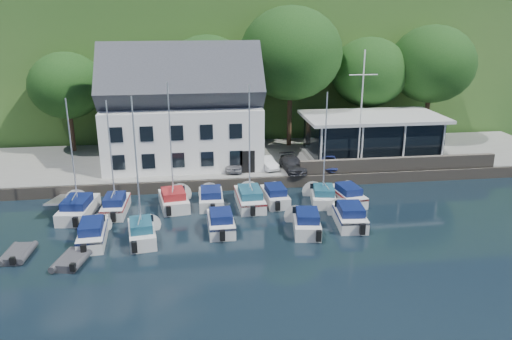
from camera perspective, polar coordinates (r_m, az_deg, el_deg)
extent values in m
plane|color=black|center=(33.19, 4.20, -8.58)|extent=(180.00, 180.00, 0.00)
cube|color=gray|center=(49.07, 0.08, 1.04)|extent=(60.00, 13.00, 1.00)
cube|color=#5C5449|center=(42.96, 1.25, -1.47)|extent=(60.00, 0.30, 1.00)
cube|color=#2D5821|center=(91.48, -3.79, 13.69)|extent=(160.00, 75.00, 16.00)
cube|color=#5E6633|center=(100.05, 0.60, 18.77)|extent=(50.00, 30.00, 0.30)
cube|color=#5C5449|center=(46.30, 16.02, 0.69)|extent=(18.00, 0.50, 1.20)
imported|color=#A4A5A9|center=(44.75, -2.54, 0.84)|extent=(1.88, 3.82, 1.25)
imported|color=white|center=(45.14, 1.13, 0.90)|extent=(2.07, 3.54, 1.10)
imported|color=#292A2E|center=(44.55, 4.21, 0.69)|extent=(2.04, 4.28, 1.21)
imported|color=navy|center=(45.71, 8.35, 1.00)|extent=(2.47, 3.79, 1.21)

